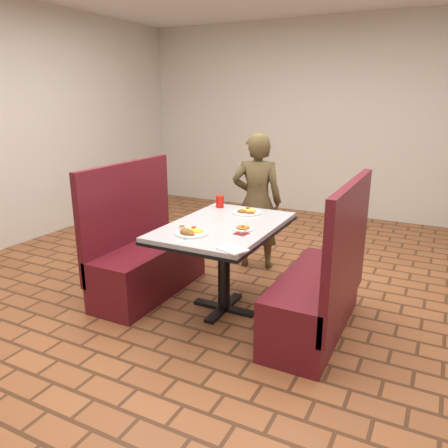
{
  "coord_description": "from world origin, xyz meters",
  "views": [
    {
      "loc": [
        1.51,
        -2.96,
        1.73
      ],
      "look_at": [
        0.0,
        0.0,
        0.75
      ],
      "focal_mm": 35.0,
      "sensor_mm": 36.0,
      "label": 1
    }
  ],
  "objects_px": {
    "booth_bench_left": "(145,257)",
    "near_dinner_plate": "(191,231)",
    "booth_bench_right": "(320,292)",
    "red_tumbler": "(220,202)",
    "diner_person": "(257,202)",
    "plantain_plate": "(243,228)",
    "dining_table": "(224,236)",
    "far_dinner_plate": "(247,211)"
  },
  "relations": [
    {
      "from": "booth_bench_left",
      "to": "near_dinner_plate",
      "type": "distance_m",
      "value": 0.9
    },
    {
      "from": "booth_bench_right",
      "to": "red_tumbler",
      "type": "bearing_deg",
      "value": 156.6
    },
    {
      "from": "booth_bench_left",
      "to": "red_tumbler",
      "type": "height_order",
      "value": "booth_bench_left"
    },
    {
      "from": "diner_person",
      "to": "red_tumbler",
      "type": "bearing_deg",
      "value": 61.48
    },
    {
      "from": "booth_bench_right",
      "to": "diner_person",
      "type": "height_order",
      "value": "diner_person"
    },
    {
      "from": "diner_person",
      "to": "red_tumbler",
      "type": "distance_m",
      "value": 0.59
    },
    {
      "from": "booth_bench_left",
      "to": "red_tumbler",
      "type": "distance_m",
      "value": 0.84
    },
    {
      "from": "near_dinner_plate",
      "to": "plantain_plate",
      "type": "bearing_deg",
      "value": 43.06
    },
    {
      "from": "dining_table",
      "to": "booth_bench_right",
      "type": "relative_size",
      "value": 1.01
    },
    {
      "from": "booth_bench_right",
      "to": "far_dinner_plate",
      "type": "distance_m",
      "value": 0.97
    },
    {
      "from": "booth_bench_right",
      "to": "dining_table",
      "type": "bearing_deg",
      "value": 180.0
    },
    {
      "from": "far_dinner_plate",
      "to": "plantain_plate",
      "type": "xyz_separation_m",
      "value": [
        0.17,
        -0.46,
        -0.01
      ]
    },
    {
      "from": "booth_bench_right",
      "to": "red_tumbler",
      "type": "xyz_separation_m",
      "value": [
        -1.08,
        0.47,
        0.47
      ]
    },
    {
      "from": "booth_bench_left",
      "to": "far_dinner_plate",
      "type": "distance_m",
      "value": 1.01
    },
    {
      "from": "dining_table",
      "to": "red_tumbler",
      "type": "height_order",
      "value": "red_tumbler"
    },
    {
      "from": "diner_person",
      "to": "near_dinner_plate",
      "type": "relative_size",
      "value": 5.6
    },
    {
      "from": "booth_bench_left",
      "to": "plantain_plate",
      "type": "xyz_separation_m",
      "value": [
        1.0,
        -0.07,
        0.43
      ]
    },
    {
      "from": "plantain_plate",
      "to": "red_tumbler",
      "type": "height_order",
      "value": "red_tumbler"
    },
    {
      "from": "near_dinner_plate",
      "to": "dining_table",
      "type": "bearing_deg",
      "value": 74.26
    },
    {
      "from": "plantain_plate",
      "to": "red_tumbler",
      "type": "distance_m",
      "value": 0.72
    },
    {
      "from": "far_dinner_plate",
      "to": "red_tumbler",
      "type": "bearing_deg",
      "value": 165.45
    },
    {
      "from": "dining_table",
      "to": "booth_bench_right",
      "type": "bearing_deg",
      "value": 0.0
    },
    {
      "from": "booth_bench_left",
      "to": "diner_person",
      "type": "xyz_separation_m",
      "value": [
        0.64,
        1.04,
        0.37
      ]
    },
    {
      "from": "far_dinner_plate",
      "to": "red_tumbler",
      "type": "distance_m",
      "value": 0.32
    },
    {
      "from": "dining_table",
      "to": "red_tumbler",
      "type": "bearing_deg",
      "value": 120.99
    },
    {
      "from": "diner_person",
      "to": "near_dinner_plate",
      "type": "distance_m",
      "value": 1.39
    },
    {
      "from": "dining_table",
      "to": "plantain_plate",
      "type": "distance_m",
      "value": 0.24
    },
    {
      "from": "dining_table",
      "to": "far_dinner_plate",
      "type": "distance_m",
      "value": 0.41
    },
    {
      "from": "plantain_plate",
      "to": "booth_bench_right",
      "type": "bearing_deg",
      "value": 6.71
    },
    {
      "from": "near_dinner_plate",
      "to": "plantain_plate",
      "type": "distance_m",
      "value": 0.4
    },
    {
      "from": "diner_person",
      "to": "near_dinner_plate",
      "type": "height_order",
      "value": "diner_person"
    },
    {
      "from": "dining_table",
      "to": "far_dinner_plate",
      "type": "bearing_deg",
      "value": 86.13
    },
    {
      "from": "red_tumbler",
      "to": "diner_person",
      "type": "bearing_deg",
      "value": 77.63
    },
    {
      "from": "booth_bench_left",
      "to": "plantain_plate",
      "type": "height_order",
      "value": "booth_bench_left"
    },
    {
      "from": "far_dinner_plate",
      "to": "red_tumbler",
      "type": "xyz_separation_m",
      "value": [
        -0.31,
        0.08,
        0.03
      ]
    },
    {
      "from": "booth_bench_left",
      "to": "far_dinner_plate",
      "type": "height_order",
      "value": "booth_bench_left"
    },
    {
      "from": "dining_table",
      "to": "near_dinner_plate",
      "type": "distance_m",
      "value": 0.38
    },
    {
      "from": "red_tumbler",
      "to": "near_dinner_plate",
      "type": "bearing_deg",
      "value": -77.34
    },
    {
      "from": "near_dinner_plate",
      "to": "red_tumbler",
      "type": "height_order",
      "value": "red_tumbler"
    },
    {
      "from": "booth_bench_left",
      "to": "red_tumbler",
      "type": "relative_size",
      "value": 11.16
    },
    {
      "from": "far_dinner_plate",
      "to": "red_tumbler",
      "type": "height_order",
      "value": "red_tumbler"
    },
    {
      "from": "dining_table",
      "to": "far_dinner_plate",
      "type": "height_order",
      "value": "far_dinner_plate"
    }
  ]
}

